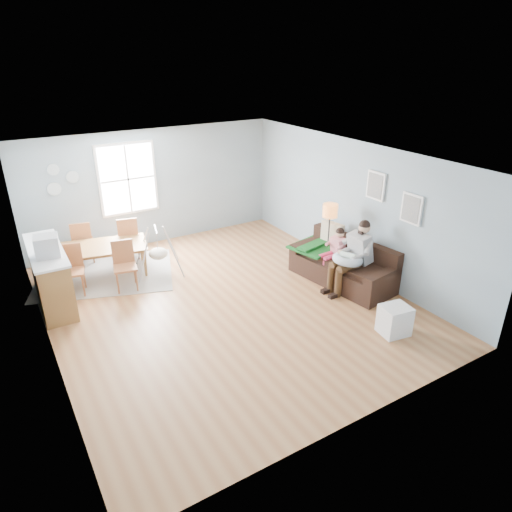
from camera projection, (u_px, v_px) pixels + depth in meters
room at (221, 175)px, 7.50m from camera, size 8.40×9.40×3.90m
window at (128, 179)px, 10.23m from camera, size 1.32×0.08×1.62m
pictures at (393, 197)px, 8.32m from camera, size 0.05×1.34×0.74m
wall_plates at (60, 180)px, 9.50m from camera, size 0.67×0.02×0.66m
sofa at (344, 267)px, 9.18m from camera, size 1.20×2.24×0.86m
green_throw at (316, 246)px, 9.53m from camera, size 1.14×1.04×0.04m
beige_pillow at (332, 234)px, 9.50m from camera, size 0.22×0.53×0.52m
father at (353, 254)px, 8.71m from camera, size 0.97×0.45×1.39m
nursing_pillow at (348, 259)px, 8.64m from camera, size 0.70×0.69×0.24m
infant at (346, 255)px, 8.63m from camera, size 0.23×0.38×0.14m
toddler at (335, 246)px, 9.10m from camera, size 0.56×0.28×0.88m
floor_lamp at (330, 216)px, 9.21m from camera, size 0.30×0.30×1.48m
storage_cube at (394, 320)px, 7.49m from camera, size 0.51×0.47×0.50m
rug at (106, 274)px, 9.58m from camera, size 3.23×2.83×0.01m
dining_table at (104, 260)px, 9.45m from camera, size 1.96×1.36×0.63m
chair_sw at (72, 266)px, 8.66m from camera, size 0.54×0.54×0.97m
chair_se at (124, 262)px, 8.84m from camera, size 0.51×0.51×0.96m
chair_nw at (82, 240)px, 9.86m from camera, size 0.52×0.52×0.97m
chair_ne at (128, 235)px, 10.03m from camera, size 0.54×0.54×1.00m
counter at (50, 276)px, 8.31m from camera, size 0.61×1.95×1.09m
monitor at (47, 246)px, 7.72m from camera, size 0.43×0.42×0.36m
baby_swing at (158, 253)px, 9.52m from camera, size 1.14×1.16×0.96m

